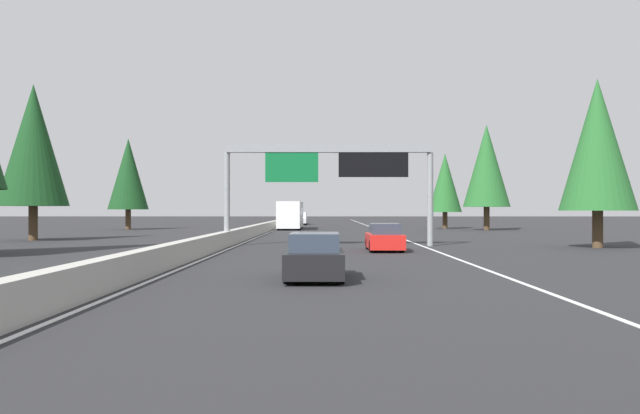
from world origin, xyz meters
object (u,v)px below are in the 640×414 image
(sign_gantry_overhead, at_px, (331,165))
(sedan_far_right, at_px, (300,219))
(sedan_near_center, at_px, (315,258))
(pickup_mid_right, at_px, (300,219))
(sedan_distant_b, at_px, (384,238))
(bus_far_center, at_px, (291,214))
(conifer_right_near, at_px, (597,145))
(conifer_right_mid, at_px, (487,166))
(conifer_left_near, at_px, (33,145))
(conifer_left_mid, at_px, (128,174))
(conifer_right_far, at_px, (445,183))

(sign_gantry_overhead, bearing_deg, sedan_far_right, 3.79)
(sedan_far_right, bearing_deg, sign_gantry_overhead, -176.21)
(sedan_near_center, height_order, sedan_far_right, same)
(pickup_mid_right, bearing_deg, sedan_distant_b, -173.75)
(sign_gantry_overhead, relative_size, sedan_distant_b, 2.88)
(bus_far_center, relative_size, sedan_far_right, 2.61)
(conifer_right_near, bearing_deg, sedan_distant_b, 102.62)
(sedan_far_right, relative_size, conifer_right_mid, 0.38)
(sedan_far_right, bearing_deg, conifer_left_near, 163.60)
(sedan_near_center, bearing_deg, sedan_far_right, 2.42)
(bus_far_center, bearing_deg, conifer_left_near, 148.89)
(sedan_near_center, height_order, sedan_distant_b, same)
(conifer_left_mid, bearing_deg, conifer_right_mid, -92.63)
(conifer_right_near, bearing_deg, conifer_right_far, 2.31)
(sign_gantry_overhead, relative_size, conifer_left_mid, 1.25)
(sign_gantry_overhead, xyz_separation_m, pickup_mid_right, (57.31, 4.01, -4.00))
(sedan_distant_b, height_order, conifer_right_far, conifer_right_far)
(sedan_distant_b, relative_size, conifer_right_far, 0.50)
(bus_far_center, distance_m, conifer_left_mid, 18.66)
(conifer_right_far, distance_m, conifer_left_mid, 36.24)
(bus_far_center, xyz_separation_m, sedan_far_right, (29.52, 0.04, -1.03))
(sign_gantry_overhead, xyz_separation_m, conifer_right_far, (37.81, -13.71, 0.43))
(sedan_near_center, bearing_deg, conifer_left_mid, 22.10)
(conifer_right_near, relative_size, conifer_left_near, 0.87)
(conifer_right_near, xyz_separation_m, conifer_right_far, (39.69, 1.60, -0.59))
(conifer_right_mid, distance_m, conifer_left_near, 45.76)
(conifer_left_mid, bearing_deg, sedan_far_right, -30.05)
(sedan_near_center, bearing_deg, conifer_right_far, -14.20)
(sedan_distant_b, height_order, pickup_mid_right, pickup_mid_right)
(sign_gantry_overhead, height_order, conifer_left_mid, conifer_left_mid)
(conifer_left_near, bearing_deg, conifer_right_near, -104.04)
(sedan_distant_b, xyz_separation_m, conifer_right_mid, (36.74, -14.39, 6.27))
(conifer_right_near, distance_m, conifer_right_mid, 34.01)
(pickup_mid_right, relative_size, conifer_left_mid, 0.55)
(conifer_right_near, height_order, conifer_right_far, conifer_right_near)
(sign_gantry_overhead, relative_size, conifer_right_near, 1.30)
(conifer_right_near, bearing_deg, sign_gantry_overhead, 83.00)
(sedan_far_right, height_order, conifer_right_near, conifer_right_near)
(conifer_right_far, bearing_deg, pickup_mid_right, 42.25)
(sedan_near_center, bearing_deg, conifer_left_near, 37.76)
(sedan_distant_b, xyz_separation_m, conifer_right_far, (42.49, -10.92, 4.66))
(sign_gantry_overhead, bearing_deg, conifer_right_far, -19.92)
(conifer_left_near, bearing_deg, bus_far_center, -31.11)
(sedan_distant_b, distance_m, conifer_right_mid, 39.95)
(sedan_near_center, distance_m, pickup_mid_right, 76.64)
(sedan_distant_b, bearing_deg, conifer_left_near, 63.59)
(sign_gantry_overhead, distance_m, conifer_right_mid, 36.43)
(sedan_near_center, height_order, pickup_mid_right, pickup_mid_right)
(sedan_near_center, xyz_separation_m, conifer_left_mid, (53.13, 21.58, 5.49))
(bus_far_center, bearing_deg, sedan_distant_b, -170.05)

